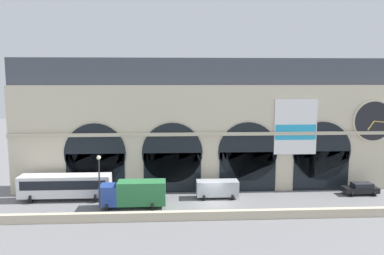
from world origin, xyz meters
TOP-DOWN VIEW (x-y plane):
  - ground_plane at (0.00, 0.00)m, footprint 200.00×200.00m
  - quay_parapet_wall at (0.00, -5.06)m, footprint 90.00×0.70m
  - station_building at (0.07, 7.21)m, footprint 51.52×4.84m
  - bus_west at (-18.13, 2.61)m, footprint 11.00×3.25m
  - box_truck_midwest at (-9.43, -0.74)m, footprint 7.50×2.91m
  - van_center at (0.63, 2.31)m, footprint 5.20×2.48m
  - car_east at (19.26, 2.67)m, footprint 4.40×2.22m
  - street_lamp_quayside at (-12.68, -4.26)m, footprint 0.44×0.44m

SIDE VIEW (x-z plane):
  - ground_plane at x=0.00m, z-range 0.00..0.00m
  - quay_parapet_wall at x=0.00m, z-range 0.00..0.96m
  - car_east at x=19.26m, z-range 0.03..1.58m
  - van_center at x=0.63m, z-range 0.15..2.35m
  - box_truck_midwest at x=-9.43m, z-range 0.14..3.26m
  - bus_west at x=-18.13m, z-range 0.23..3.33m
  - street_lamp_quayside at x=-12.68m, z-range 0.96..7.86m
  - station_building at x=0.07m, z-range -0.28..17.22m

